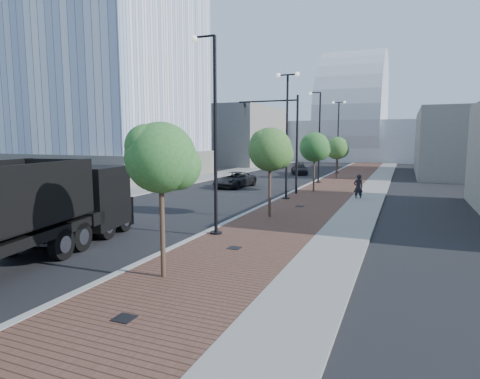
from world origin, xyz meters
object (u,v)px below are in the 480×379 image
at_px(dump_truck, 42,215).
at_px(pedestrian, 358,187).
at_px(white_sedan, 69,222).
at_px(dark_car_mid, 235,180).

relative_size(dump_truck, pedestrian, 7.30).
bearing_deg(white_sedan, pedestrian, 34.21).
bearing_deg(dump_truck, pedestrian, 52.43).
distance_m(dump_truck, white_sedan, 2.74).
xyz_separation_m(dark_car_mid, pedestrian, (11.63, -3.75, 0.24)).
bearing_deg(dump_truck, white_sedan, 104.21).
height_order(white_sedan, pedestrian, pedestrian).
distance_m(dump_truck, pedestrian, 21.84).
bearing_deg(dark_car_mid, white_sedan, -82.35).
xyz_separation_m(dump_truck, pedestrian, (9.97, 19.43, -0.62)).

